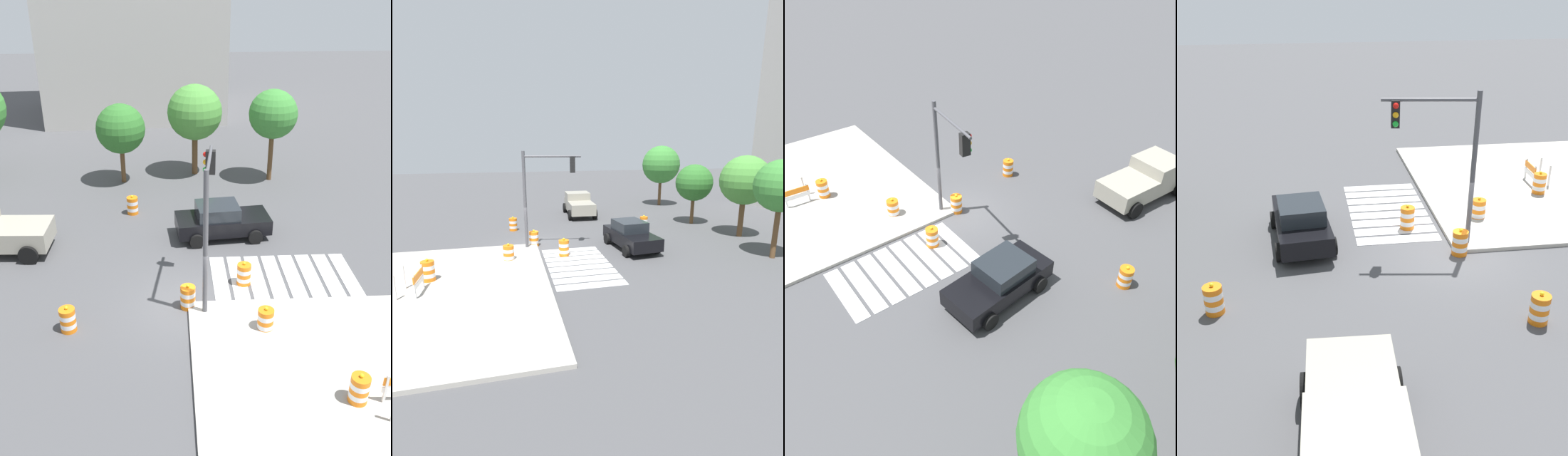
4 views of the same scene
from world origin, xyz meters
TOP-DOWN VIEW (x-y plane):
  - ground_plane at (0.00, 0.00)m, footprint 120.00×120.00m
  - sidewalk_corner at (6.00, -6.00)m, footprint 12.00×12.00m
  - crosswalk_stripes at (4.00, 1.80)m, footprint 5.85×3.20m
  - sports_car at (1.78, 5.39)m, footprint 4.46×2.46m
  - pickup_truck at (-8.64, 4.47)m, footprint 5.23×2.52m
  - traffic_barrel_near_corner at (-2.50, 8.03)m, footprint 0.56×0.56m
  - traffic_barrel_crosswalk_end at (-4.22, -1.26)m, footprint 0.56×0.56m
  - traffic_barrel_median_near at (2.63, -1.67)m, footprint 0.56×0.56m
  - traffic_barrel_median_far at (-0.00, -0.14)m, footprint 0.56×0.56m
  - traffic_barrel_far_curb at (2.29, 1.30)m, footprint 0.56×0.56m
  - traffic_barrel_on_sidewalk at (4.73, -5.14)m, footprint 0.56×0.56m
  - construction_barricade at (6.01, -5.39)m, footprint 1.30×0.83m
  - traffic_light_pole at (0.74, 0.53)m, footprint 0.65×3.27m
  - street_tree_corner_lot at (5.30, 12.26)m, footprint 2.75×2.75m

SIDE VIEW (x-z plane):
  - ground_plane at x=0.00m, z-range 0.00..0.00m
  - crosswalk_stripes at x=4.00m, z-range 0.00..0.02m
  - sidewalk_corner at x=6.00m, z-range 0.00..0.15m
  - traffic_barrel_near_corner at x=-2.50m, z-range -0.06..0.96m
  - traffic_barrel_crosswalk_end at x=-4.22m, z-range -0.06..0.96m
  - traffic_barrel_median_near at x=2.63m, z-range -0.06..0.96m
  - traffic_barrel_median_far at x=0.00m, z-range -0.06..0.96m
  - traffic_barrel_far_curb at x=2.29m, z-range -0.06..0.96m
  - traffic_barrel_on_sidewalk at x=4.73m, z-range 0.09..1.11m
  - construction_barricade at x=6.01m, z-range 0.22..1.22m
  - sports_car at x=1.78m, z-range 0.00..1.63m
  - pickup_truck at x=-8.64m, z-range 0.01..1.93m
  - street_tree_corner_lot at x=5.30m, z-range 1.24..6.53m
  - traffic_light_pole at x=0.74m, z-range 1.16..6.66m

